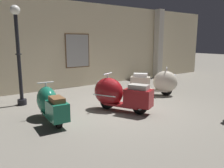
{
  "coord_description": "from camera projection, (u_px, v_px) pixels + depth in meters",
  "views": [
    {
      "loc": [
        -3.98,
        -5.05,
        2.01
      ],
      "look_at": [
        -0.05,
        0.54,
        0.7
      ],
      "focal_mm": 36.11,
      "sensor_mm": 36.0,
      "label": 1
    }
  ],
  "objects": [
    {
      "name": "scooter_0",
      "position": [
        50.0,
        104.0,
        5.74
      ],
      "size": [
        0.55,
        1.59,
        0.96
      ],
      "rotation": [
        0.0,
        0.0,
        1.51
      ],
      "color": "black",
      "rests_on": "ground"
    },
    {
      "name": "showroom_back_wall",
      "position": [
        70.0,
        45.0,
        9.67
      ],
      "size": [
        18.0,
        0.63,
        3.66
      ],
      "color": "beige",
      "rests_on": "ground"
    },
    {
      "name": "scooter_1",
      "position": [
        117.0,
        94.0,
        6.54
      ],
      "size": [
        1.26,
        1.82,
        1.09
      ],
      "rotation": [
        0.0,
        0.0,
        2.04
      ],
      "color": "black",
      "rests_on": "ground"
    },
    {
      "name": "ground_plane",
      "position": [
        124.0,
        110.0,
        6.68
      ],
      "size": [
        60.0,
        60.0,
        0.0
      ],
      "primitive_type": "plane",
      "color": "slate"
    },
    {
      "name": "scooter_2",
      "position": [
        158.0,
        83.0,
        8.43
      ],
      "size": [
        1.57,
        1.58,
        1.06
      ],
      "rotation": [
        0.0,
        0.0,
        -0.79
      ],
      "color": "black",
      "rests_on": "ground"
    },
    {
      "name": "lamppost",
      "position": [
        18.0,
        51.0,
        6.9
      ],
      "size": [
        0.29,
        0.29,
        3.06
      ],
      "color": "black",
      "rests_on": "ground"
    }
  ]
}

